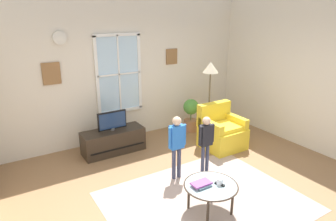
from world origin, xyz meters
name	(u,v)px	position (x,y,z in m)	size (l,w,h in m)	color
ground_plane	(205,192)	(0.00, 0.00, -0.01)	(6.04, 5.83, 0.02)	olive
back_wall	(128,68)	(-0.01, 2.67, 1.49)	(5.44, 0.17, 2.99)	beige
side_wall_right	(328,76)	(2.78, 0.00, 1.49)	(0.12, 5.23, 2.99)	beige
area_rug	(205,201)	(-0.16, -0.19, 0.00)	(2.72, 2.18, 0.01)	tan
tv_stand	(113,141)	(-0.66, 2.04, 0.23)	(1.19, 0.47, 0.46)	#2D2319
television	(112,120)	(-0.66, 2.04, 0.65)	(0.56, 0.08, 0.38)	#4C4C4C
armchair	(221,132)	(1.28, 1.11, 0.33)	(0.76, 0.74, 0.87)	yellow
coffee_table	(211,187)	(-0.24, -0.40, 0.39)	(0.73, 0.73, 0.42)	#99B2B7
book_stack	(201,184)	(-0.37, -0.35, 0.44)	(0.27, 0.19, 0.05)	slate
cup	(220,181)	(-0.14, -0.45, 0.46)	(0.08, 0.08, 0.10)	white
remote_near_books	(220,184)	(-0.14, -0.46, 0.43)	(0.04, 0.14, 0.02)	black
person_blue_shirt	(177,140)	(-0.15, 0.58, 0.67)	(0.32, 0.15, 1.07)	#333851
person_black_shirt	(206,138)	(0.36, 0.48, 0.63)	(0.30, 0.14, 1.00)	#333851
potted_plant_by_window	(191,114)	(1.29, 2.17, 0.40)	(0.35, 0.35, 0.74)	#9E6B4C
floor_lamp	(210,75)	(1.35, 1.62, 1.38)	(0.32, 0.32, 1.66)	black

